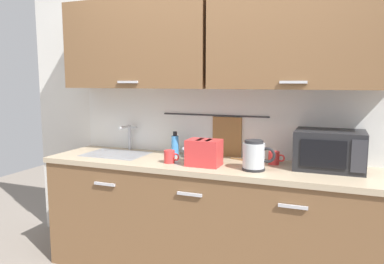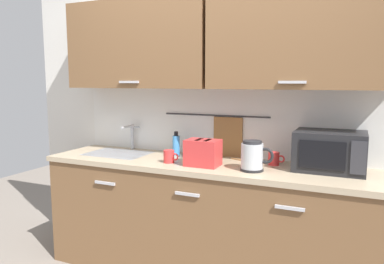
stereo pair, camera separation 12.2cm
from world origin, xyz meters
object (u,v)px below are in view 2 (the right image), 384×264
Objects in this scene: microwave at (330,151)px; mug_by_kettle at (274,159)px; dish_soap_bottle at (176,145)px; mug_near_sink at (169,156)px; electric_kettle at (253,156)px; mixing_bowl at (196,152)px; wooden_spoon at (250,161)px; toaster at (203,153)px.

microwave is 0.39m from mug_by_kettle.
mug_near_sink is (0.09, -0.29, -0.04)m from dish_soap_bottle.
mixing_bowl is (-0.53, 0.25, -0.06)m from electric_kettle.
mixing_bowl is at bearing 178.33° from microwave.
microwave is at bearing -1.67° from mixing_bowl.
mug_near_sink is 0.61m from wooden_spoon.
microwave is 2.15× the size of mixing_bowl.
mug_near_sink is (-0.63, -0.01, -0.05)m from electric_kettle.
microwave is 1.80× the size of toaster.
electric_kettle is at bearing -21.27° from dish_soap_bottle.
toaster is at bearing -38.10° from dish_soap_bottle.
mug_near_sink is 0.47× the size of toaster.
mug_by_kettle is at bearing 26.42° from toaster.
toaster is at bearing -153.58° from mug_by_kettle.
mug_by_kettle reaches higher than wooden_spoon.
wooden_spoon is (0.55, 0.26, -0.04)m from mug_near_sink.
electric_kettle is (-0.48, -0.22, -0.03)m from microwave.
toaster is at bearing 179.44° from electric_kettle.
toaster is at bearing -138.44° from wooden_spoon.
toaster reaches higher than mug_by_kettle.
mixing_bowl is 0.84× the size of toaster.
mug_by_kettle is (0.10, 0.24, -0.05)m from electric_kettle.
mug_near_sink reaches higher than wooden_spoon.
toaster reaches higher than mug_near_sink.
mixing_bowl is 1.78× the size of mug_by_kettle.
wooden_spoon is at bearing 108.34° from electric_kettle.
mixing_bowl is (-1.01, 0.03, -0.09)m from microwave.
electric_kettle is at bearing -154.94° from microwave.
dish_soap_bottle reaches higher than toaster.
dish_soap_bottle is at bearing 171.48° from mixing_bowl.
electric_kettle is 0.37m from toaster.
dish_soap_bottle reaches higher than wooden_spoon.
microwave is at bearing 25.06° from electric_kettle.
mug_near_sink is at bearing -179.27° from electric_kettle.
mug_near_sink is 0.56× the size of mixing_bowl.
dish_soap_bottle is 0.82m from mug_by_kettle.
mixing_bowl is 0.79× the size of wooden_spoon.
mug_near_sink is at bearing -111.84° from mixing_bowl.
mixing_bowl is (0.19, -0.03, -0.04)m from dish_soap_bottle.
toaster is (0.27, 0.01, 0.05)m from mug_near_sink.
dish_soap_bottle is at bearing 177.67° from wooden_spoon.
dish_soap_bottle reaches higher than mug_by_kettle.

